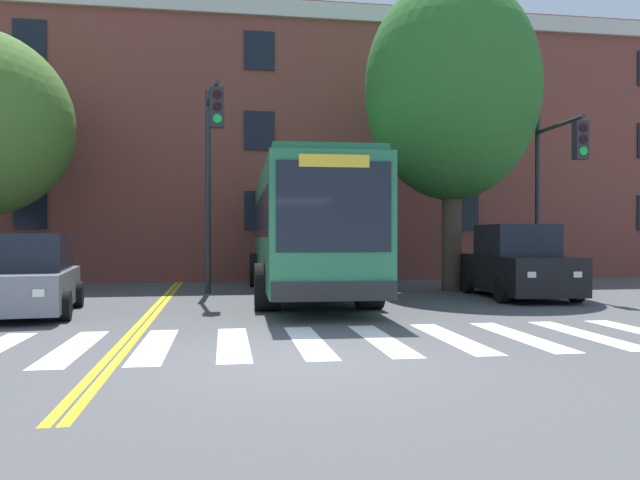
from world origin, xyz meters
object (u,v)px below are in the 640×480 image
object	(u,v)px
car_black_far_lane	(517,265)
traffic_light_near_corner	(555,173)
city_bus	(302,228)
car_white_behind_bus	(246,255)
car_grey_near_lane	(28,277)
traffic_light_overhead	(211,154)
street_tree_curbside_large	(452,90)

from	to	relation	value
car_black_far_lane	traffic_light_near_corner	distance (m)	2.99
city_bus	car_white_behind_bus	bearing A→B (deg)	96.74
car_grey_near_lane	traffic_light_near_corner	bearing A→B (deg)	10.26
city_bus	traffic_light_overhead	size ratio (longest dim) A/B	2.13
street_tree_curbside_large	traffic_light_near_corner	bearing A→B (deg)	-35.30
city_bus	car_grey_near_lane	bearing A→B (deg)	-149.38
street_tree_curbside_large	traffic_light_overhead	bearing A→B (deg)	-173.69
traffic_light_overhead	street_tree_curbside_large	xyz separation A→B (m)	(7.19, 0.80, 2.20)
traffic_light_near_corner	car_white_behind_bus	bearing A→B (deg)	126.07
car_grey_near_lane	car_white_behind_bus	world-z (taller)	car_white_behind_bus
traffic_light_near_corner	street_tree_curbside_large	world-z (taller)	street_tree_curbside_large
city_bus	street_tree_curbside_large	world-z (taller)	street_tree_curbside_large
car_white_behind_bus	street_tree_curbside_large	distance (m)	12.41
car_grey_near_lane	car_white_behind_bus	bearing A→B (deg)	69.49
traffic_light_near_corner	city_bus	bearing A→B (deg)	169.42
city_bus	car_grey_near_lane	world-z (taller)	city_bus
traffic_light_near_corner	street_tree_curbside_large	distance (m)	3.97
city_bus	car_grey_near_lane	size ratio (longest dim) A/B	3.01
car_white_behind_bus	car_grey_near_lane	bearing A→B (deg)	-110.51
car_grey_near_lane	traffic_light_near_corner	xyz separation A→B (m)	(13.37, 2.42, 2.67)
car_white_behind_bus	traffic_light_near_corner	world-z (taller)	traffic_light_near_corner
car_black_far_lane	traffic_light_overhead	world-z (taller)	traffic_light_overhead
car_black_far_lane	traffic_light_overhead	size ratio (longest dim) A/B	0.77
city_bus	traffic_light_near_corner	size ratio (longest dim) A/B	2.39
traffic_light_near_corner	traffic_light_overhead	distance (m)	9.65
car_grey_near_lane	car_black_far_lane	bearing A→B (deg)	8.83
car_black_far_lane	city_bus	bearing A→B (deg)	161.58
car_black_far_lane	traffic_light_near_corner	bearing A→B (deg)	21.66
traffic_light_near_corner	traffic_light_overhead	xyz separation A→B (m)	(-9.60, 0.91, 0.46)
city_bus	car_black_far_lane	xyz separation A→B (m)	(5.64, -1.88, -1.00)
car_grey_near_lane	car_white_behind_bus	distance (m)	14.65
traffic_light_overhead	street_tree_curbside_large	distance (m)	7.56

